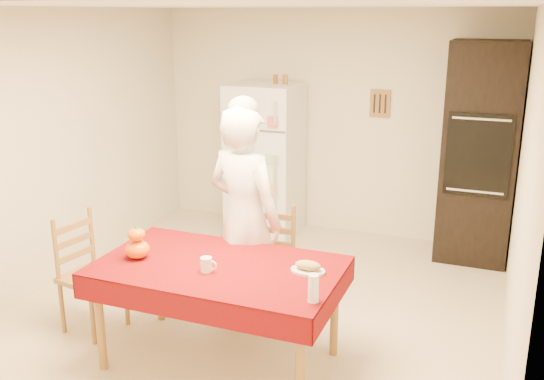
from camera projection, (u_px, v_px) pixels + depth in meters
The scene contains 17 objects.
floor at pixel (254, 311), 5.17m from camera, with size 4.50×4.50×0.00m, color #CBB392.
room_shell at pixel (252, 123), 4.72m from camera, with size 4.02×4.52×2.51m.
refrigerator at pixel (265, 160), 6.84m from camera, with size 0.75×0.74×1.70m.
oven_cabinet at pixel (480, 154), 6.01m from camera, with size 0.70×0.62×2.20m.
dining_table at pixel (219, 274), 4.24m from camera, with size 1.70×1.00×0.76m.
chair_far at pixel (269, 259), 4.97m from camera, with size 0.47×0.45×0.95m.
chair_left at pixel (86, 268), 4.78m from camera, with size 0.47×0.48×0.95m.
seated_woman at pixel (245, 220), 4.70m from camera, with size 0.66×0.43×1.81m, color silver.
coffee_mug at pixel (206, 264), 4.10m from camera, with size 0.08×0.08×0.10m, color white.
pumpkin_lower at pixel (137, 249), 4.32m from camera, with size 0.18×0.18×0.13m, color #ED3A05.
pumpkin_upper at pixel (136, 235), 4.28m from camera, with size 0.12×0.12×0.09m, color #C94704.
wine_glass at pixel (313, 288), 3.66m from camera, with size 0.07×0.07×0.18m, color white.
bread_plate at pixel (308, 271), 4.10m from camera, with size 0.24×0.24×0.02m, color silver.
bread_loaf at pixel (308, 265), 4.08m from camera, with size 0.18×0.10×0.06m, color tan.
spice_jar_left at pixel (275, 79), 6.59m from camera, with size 0.05×0.05×0.10m, color brown.
spice_jar_mid at pixel (286, 80), 6.55m from camera, with size 0.05×0.05×0.10m, color #98641B.
spice_jar_right at pixel (285, 80), 6.56m from camera, with size 0.05×0.05×0.10m, color brown.
Camera 1 is at (1.85, -4.29, 2.45)m, focal length 40.00 mm.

